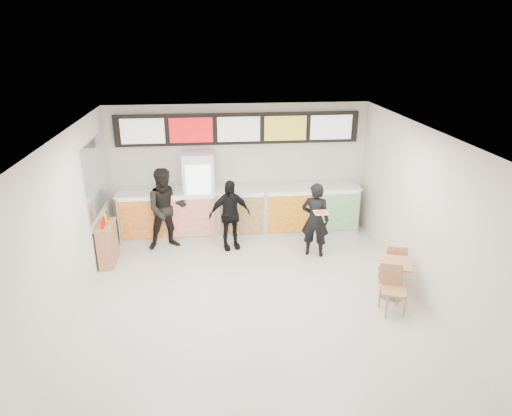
{
  "coord_description": "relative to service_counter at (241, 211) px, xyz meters",
  "views": [
    {
      "loc": [
        -0.67,
        -6.81,
        4.48
      ],
      "look_at": [
        0.17,
        1.2,
        1.37
      ],
      "focal_mm": 32.0,
      "sensor_mm": 36.0,
      "label": 1
    }
  ],
  "objects": [
    {
      "name": "wall_left",
      "position": [
        -3.0,
        -3.09,
        0.93
      ],
      "size": [
        0.0,
        7.0,
        7.0
      ],
      "primitive_type": "plane",
      "rotation": [
        1.57,
        0.0,
        1.57
      ],
      "color": "silver",
      "rests_on": "floor"
    },
    {
      "name": "customer_mid",
      "position": [
        -0.29,
        -0.73,
        0.21
      ],
      "size": [
        0.98,
        0.59,
        1.57
      ],
      "primitive_type": "imported",
      "rotation": [
        0.0,
        0.0,
        0.23
      ],
      "color": "black",
      "rests_on": "floor"
    },
    {
      "name": "condiment_ledge",
      "position": [
        -2.82,
        -1.2,
        -0.13
      ],
      "size": [
        0.32,
        0.78,
        1.04
      ],
      "color": "tan",
      "rests_on": "floor"
    },
    {
      "name": "mirror_panel",
      "position": [
        -2.99,
        -0.64,
        1.18
      ],
      "size": [
        0.01,
        2.0,
        1.5
      ],
      "primitive_type": "cube",
      "color": "#B2B7BF",
      "rests_on": "wall_left"
    },
    {
      "name": "wall_right",
      "position": [
        3.0,
        -3.09,
        0.93
      ],
      "size": [
        0.0,
        7.0,
        7.0
      ],
      "primitive_type": "plane",
      "rotation": [
        1.57,
        0.0,
        -1.57
      ],
      "color": "silver",
      "rests_on": "floor"
    },
    {
      "name": "cafe_table",
      "position": [
        2.5,
        -3.04,
        -0.09
      ],
      "size": [
        0.86,
        1.47,
        0.83
      ],
      "rotation": [
        0.0,
        0.0,
        -0.35
      ],
      "color": "tan",
      "rests_on": "floor"
    },
    {
      "name": "ceiling",
      "position": [
        -0.0,
        -3.09,
        2.43
      ],
      "size": [
        7.0,
        7.0,
        0.0
      ],
      "primitive_type": "plane",
      "rotation": [
        3.14,
        0.0,
        0.0
      ],
      "color": "white",
      "rests_on": "wall_back"
    },
    {
      "name": "service_counter",
      "position": [
        0.0,
        0.0,
        0.0
      ],
      "size": [
        5.56,
        0.77,
        1.14
      ],
      "color": "silver",
      "rests_on": "floor"
    },
    {
      "name": "customer_main",
      "position": [
        1.48,
        -1.25,
        0.24
      ],
      "size": [
        0.69,
        0.57,
        1.62
      ],
      "primitive_type": "imported",
      "rotation": [
        0.0,
        0.0,
        2.79
      ],
      "color": "black",
      "rests_on": "floor"
    },
    {
      "name": "customer_left",
      "position": [
        -1.65,
        -0.54,
        0.33
      ],
      "size": [
        1.01,
        0.87,
        1.81
      ],
      "primitive_type": "imported",
      "rotation": [
        0.0,
        0.0,
        0.23
      ],
      "color": "black",
      "rests_on": "floor"
    },
    {
      "name": "pizza_slice",
      "position": [
        1.48,
        -1.7,
        0.58
      ],
      "size": [
        0.36,
        0.36,
        0.02
      ],
      "color": "beige",
      "rests_on": "customer_main"
    },
    {
      "name": "wall_back",
      "position": [
        -0.0,
        0.41,
        0.93
      ],
      "size": [
        6.0,
        0.0,
        6.0
      ],
      "primitive_type": "plane",
      "rotation": [
        1.57,
        0.0,
        0.0
      ],
      "color": "silver",
      "rests_on": "floor"
    },
    {
      "name": "floor",
      "position": [
        -0.0,
        -3.09,
        -0.57
      ],
      "size": [
        7.0,
        7.0,
        0.0
      ],
      "primitive_type": "plane",
      "color": "beige",
      "rests_on": "ground"
    },
    {
      "name": "drinks_fridge",
      "position": [
        -0.93,
        0.02,
        0.43
      ],
      "size": [
        0.7,
        0.67,
        2.0
      ],
      "color": "white",
      "rests_on": "floor"
    },
    {
      "name": "menu_board",
      "position": [
        0.0,
        0.32,
        1.88
      ],
      "size": [
        5.5,
        0.14,
        0.7
      ],
      "color": "black",
      "rests_on": "wall_back"
    }
  ]
}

